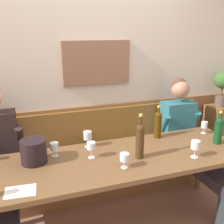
{
  "coord_description": "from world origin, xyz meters",
  "views": [
    {
      "loc": [
        -0.67,
        -1.75,
        1.81
      ],
      "look_at": [
        0.09,
        0.46,
        1.07
      ],
      "focal_mm": 42.2,
      "sensor_mm": 36.0,
      "label": 1
    }
  ],
  "objects_px": {
    "ice_bucket": "(34,151)",
    "wine_glass_by_bottle": "(54,147)",
    "wine_glass_center_front": "(204,125)",
    "potted_plant": "(223,84)",
    "person_center_left_seat": "(192,140)",
    "wine_bottle_amber_mid": "(219,130)",
    "wine_glass_right_end": "(88,136)",
    "wine_glass_mid_left": "(91,146)",
    "wine_glass_mid_right": "(195,146)",
    "wall_bench": "(94,170)",
    "wine_bottle_clear_water": "(140,140)",
    "dining_table": "(113,166)",
    "wine_glass_left_end": "(124,158)",
    "wine_bottle_green_tall": "(158,124)"
  },
  "relations": [
    {
      "from": "person_center_left_seat",
      "to": "wine_bottle_amber_mid",
      "type": "distance_m",
      "value": 0.44
    },
    {
      "from": "wine_bottle_amber_mid",
      "to": "wine_bottle_clear_water",
      "type": "bearing_deg",
      "value": -178.07
    },
    {
      "from": "wine_glass_mid_right",
      "to": "wine_glass_right_end",
      "type": "relative_size",
      "value": 1.0
    },
    {
      "from": "ice_bucket",
      "to": "wine_glass_by_bottle",
      "type": "xyz_separation_m",
      "value": [
        0.17,
        0.06,
        -0.01
      ]
    },
    {
      "from": "wall_bench",
      "to": "wine_glass_right_end",
      "type": "bearing_deg",
      "value": -111.77
    },
    {
      "from": "wall_bench",
      "to": "wine_glass_by_bottle",
      "type": "bearing_deg",
      "value": -135.9
    },
    {
      "from": "wine_bottle_green_tall",
      "to": "wine_glass_by_bottle",
      "type": "bearing_deg",
      "value": -175.65
    },
    {
      "from": "potted_plant",
      "to": "wine_bottle_clear_water",
      "type": "bearing_deg",
      "value": -153.0
    },
    {
      "from": "wine_bottle_amber_mid",
      "to": "wine_glass_center_front",
      "type": "relative_size",
      "value": 2.51
    },
    {
      "from": "wine_glass_mid_left",
      "to": "wall_bench",
      "type": "bearing_deg",
      "value": 73.9
    },
    {
      "from": "wine_glass_by_bottle",
      "to": "wine_glass_mid_left",
      "type": "xyz_separation_m",
      "value": [
        0.3,
        -0.13,
        0.02
      ]
    },
    {
      "from": "person_center_left_seat",
      "to": "potted_plant",
      "type": "bearing_deg",
      "value": 29.24
    },
    {
      "from": "ice_bucket",
      "to": "wine_glass_left_end",
      "type": "distance_m",
      "value": 0.75
    },
    {
      "from": "potted_plant",
      "to": "wine_glass_left_end",
      "type": "bearing_deg",
      "value": -152.39
    },
    {
      "from": "wine_glass_left_end",
      "to": "potted_plant",
      "type": "height_order",
      "value": "potted_plant"
    },
    {
      "from": "person_center_left_seat",
      "to": "wine_glass_center_front",
      "type": "bearing_deg",
      "value": -62.36
    },
    {
      "from": "wine_bottle_clear_water",
      "to": "wine_glass_by_bottle",
      "type": "relative_size",
      "value": 3.17
    },
    {
      "from": "wine_bottle_green_tall",
      "to": "wine_glass_left_end",
      "type": "xyz_separation_m",
      "value": [
        -0.55,
        -0.47,
        -0.06
      ]
    },
    {
      "from": "person_center_left_seat",
      "to": "wine_glass_by_bottle",
      "type": "bearing_deg",
      "value": -175.54
    },
    {
      "from": "wine_glass_center_front",
      "to": "wine_glass_mid_left",
      "type": "bearing_deg",
      "value": -173.33
    },
    {
      "from": "wine_bottle_amber_mid",
      "to": "wine_bottle_green_tall",
      "type": "bearing_deg",
      "value": 146.07
    },
    {
      "from": "dining_table",
      "to": "wine_glass_left_end",
      "type": "relative_size",
      "value": 20.05
    },
    {
      "from": "wine_glass_mid_left",
      "to": "wine_glass_left_end",
      "type": "height_order",
      "value": "wine_glass_mid_left"
    },
    {
      "from": "ice_bucket",
      "to": "potted_plant",
      "type": "xyz_separation_m",
      "value": [
        2.34,
        0.54,
        0.3
      ]
    },
    {
      "from": "wine_glass_mid_left",
      "to": "wine_glass_right_end",
      "type": "height_order",
      "value": "wine_glass_right_end"
    },
    {
      "from": "wine_glass_by_bottle",
      "to": "wine_glass_mid_right",
      "type": "height_order",
      "value": "wine_glass_mid_right"
    },
    {
      "from": "wine_bottle_amber_mid",
      "to": "potted_plant",
      "type": "relative_size",
      "value": 0.73
    },
    {
      "from": "dining_table",
      "to": "wine_bottle_amber_mid",
      "type": "xyz_separation_m",
      "value": [
        1.07,
        -0.04,
        0.22
      ]
    },
    {
      "from": "ice_bucket",
      "to": "wine_bottle_amber_mid",
      "type": "distance_m",
      "value": 1.71
    },
    {
      "from": "wine_bottle_amber_mid",
      "to": "potted_plant",
      "type": "height_order",
      "value": "potted_plant"
    },
    {
      "from": "wine_bottle_amber_mid",
      "to": "wine_glass_center_front",
      "type": "distance_m",
      "value": 0.26
    },
    {
      "from": "wine_glass_center_front",
      "to": "wine_glass_by_bottle",
      "type": "bearing_deg",
      "value": -179.47
    },
    {
      "from": "ice_bucket",
      "to": "wine_glass_right_end",
      "type": "bearing_deg",
      "value": 16.78
    },
    {
      "from": "wine_bottle_green_tall",
      "to": "wine_glass_left_end",
      "type": "relative_size",
      "value": 2.7
    },
    {
      "from": "wine_glass_mid_left",
      "to": "wine_glass_left_end",
      "type": "bearing_deg",
      "value": -51.27
    },
    {
      "from": "wine_bottle_amber_mid",
      "to": "wine_glass_by_bottle",
      "type": "relative_size",
      "value": 2.62
    },
    {
      "from": "ice_bucket",
      "to": "wine_bottle_green_tall",
      "type": "distance_m",
      "value": 1.23
    },
    {
      "from": "wall_bench",
      "to": "ice_bucket",
      "type": "xyz_separation_m",
      "value": [
        -0.64,
        -0.51,
        0.57
      ]
    },
    {
      "from": "wine_glass_mid_left",
      "to": "wine_glass_center_front",
      "type": "distance_m",
      "value": 1.28
    },
    {
      "from": "person_center_left_seat",
      "to": "wine_bottle_clear_water",
      "type": "height_order",
      "value": "person_center_left_seat"
    },
    {
      "from": "dining_table",
      "to": "potted_plant",
      "type": "relative_size",
      "value": 5.62
    },
    {
      "from": "wine_bottle_amber_mid",
      "to": "wine_glass_right_end",
      "type": "height_order",
      "value": "wine_bottle_amber_mid"
    },
    {
      "from": "wine_glass_left_end",
      "to": "ice_bucket",
      "type": "bearing_deg",
      "value": 153.91
    },
    {
      "from": "wine_glass_center_front",
      "to": "wine_glass_right_end",
      "type": "relative_size",
      "value": 0.84
    },
    {
      "from": "wall_bench",
      "to": "wine_glass_center_front",
      "type": "relative_size",
      "value": 21.52
    },
    {
      "from": "wine_glass_by_bottle",
      "to": "wine_glass_left_end",
      "type": "height_order",
      "value": "same"
    },
    {
      "from": "wall_bench",
      "to": "wine_bottle_green_tall",
      "type": "distance_m",
      "value": 0.93
    },
    {
      "from": "ice_bucket",
      "to": "wine_glass_mid_right",
      "type": "height_order",
      "value": "ice_bucket"
    },
    {
      "from": "wall_bench",
      "to": "person_center_left_seat",
      "type": "relative_size",
      "value": 2.21
    },
    {
      "from": "wine_glass_center_front",
      "to": "potted_plant",
      "type": "distance_m",
      "value": 0.82
    }
  ]
}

